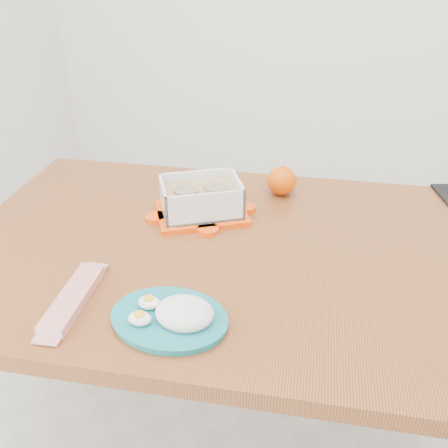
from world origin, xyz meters
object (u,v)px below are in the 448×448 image
(dining_table, at_px, (224,274))
(food_container, at_px, (201,199))
(rice_plate, at_px, (174,315))
(orange_fruit, at_px, (282,181))

(dining_table, xyz_separation_m, food_container, (-0.10, 0.13, 0.14))
(rice_plate, bearing_deg, orange_fruit, 83.68)
(orange_fruit, distance_m, rice_plate, 0.62)
(dining_table, relative_size, food_container, 4.84)
(dining_table, xyz_separation_m, orange_fruit, (0.08, 0.32, 0.13))
(dining_table, bearing_deg, rice_plate, -98.35)
(dining_table, bearing_deg, food_container, 122.50)
(dining_table, height_order, food_container, food_container)
(food_container, bearing_deg, dining_table, -80.51)
(food_container, relative_size, rice_plate, 1.23)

